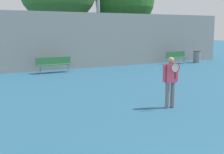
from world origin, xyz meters
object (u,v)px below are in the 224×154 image
object	(u,v)px
bench_courtside_far	(54,63)
trash_bin	(197,57)
bench_courtside_near	(176,56)
tennis_player	(171,79)
tree_dark_dense	(125,0)

from	to	relation	value
bench_courtside_far	trash_bin	bearing A→B (deg)	-0.71
bench_courtside_near	trash_bin	world-z (taller)	bench_courtside_near
tennis_player	bench_courtside_near	bearing A→B (deg)	59.02
trash_bin	tree_dark_dense	xyz separation A→B (m)	(-3.71, 4.34, 4.35)
bench_courtside_far	trash_bin	size ratio (longest dim) A/B	2.40
tennis_player	tree_dark_dense	bearing A→B (deg)	74.58
bench_courtside_far	trash_bin	distance (m)	11.15
bench_courtside_near	tree_dark_dense	size ratio (longest dim) A/B	0.24
tennis_player	tree_dark_dense	world-z (taller)	tree_dark_dense
bench_courtside_far	bench_courtside_near	bearing A→B (deg)	-0.01
bench_courtside_near	bench_courtside_far	xyz separation A→B (m)	(-9.25, 0.00, 0.00)
tennis_player	bench_courtside_near	xyz separation A→B (m)	(8.71, 9.67, -0.36)
trash_bin	bench_courtside_near	bearing A→B (deg)	175.90
bench_courtside_near	tennis_player	bearing A→B (deg)	-132.03
trash_bin	tennis_player	bearing A→B (deg)	-138.08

